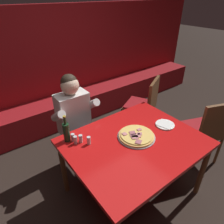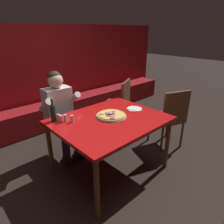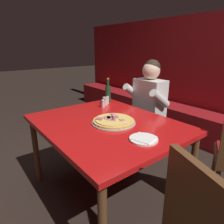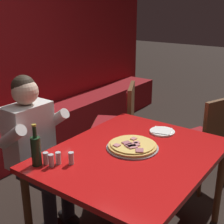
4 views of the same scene
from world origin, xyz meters
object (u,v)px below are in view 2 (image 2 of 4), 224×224
object	(u,v)px
shaker_red_pepper_flakes	(59,118)
pizza	(111,115)
shaker_parmesan	(65,118)
beer_bottle	(53,112)
plate_white_paper	(135,109)
shaker_oregano	(72,119)
dining_chair_near_left	(119,102)
diner_seated_blue_shirt	(61,112)
dining_chair_by_booth	(170,115)
main_dining_table	(110,124)
shaker_black_pepper	(61,119)

from	to	relation	value
shaker_red_pepper_flakes	pizza	bearing A→B (deg)	-31.80
pizza	shaker_parmesan	bearing A→B (deg)	150.92
beer_bottle	shaker_parmesan	world-z (taller)	beer_bottle
plate_white_paper	shaker_oregano	size ratio (longest dim) A/B	2.44
shaker_parmesan	dining_chair_near_left	xyz separation A→B (m)	(1.34, 0.43, -0.23)
diner_seated_blue_shirt	shaker_red_pepper_flakes	bearing A→B (deg)	-122.44
dining_chair_by_booth	dining_chair_near_left	size ratio (longest dim) A/B	0.99
main_dining_table	shaker_black_pepper	world-z (taller)	shaker_black_pepper
pizza	dining_chair_near_left	world-z (taller)	dining_chair_near_left
main_dining_table	plate_white_paper	xyz separation A→B (m)	(0.46, -0.00, 0.08)
pizza	shaker_black_pepper	world-z (taller)	shaker_black_pepper
shaker_parmesan	shaker_black_pepper	world-z (taller)	same
dining_chair_by_booth	shaker_red_pepper_flakes	bearing A→B (deg)	160.50
main_dining_table	shaker_red_pepper_flakes	bearing A→B (deg)	142.51
diner_seated_blue_shirt	dining_chair_near_left	size ratio (longest dim) A/B	1.31
pizza	dining_chair_by_booth	xyz separation A→B (m)	(1.05, -0.23, -0.22)
plate_white_paper	shaker_black_pepper	bearing A→B (deg)	160.73
pizza	shaker_red_pepper_flakes	xyz separation A→B (m)	(-0.55, 0.34, 0.02)
pizza	beer_bottle	distance (m)	0.71
diner_seated_blue_shirt	dining_chair_by_booth	bearing A→B (deg)	-35.06
shaker_oregano	beer_bottle	bearing A→B (deg)	129.43
main_dining_table	shaker_red_pepper_flakes	size ratio (longest dim) A/B	15.52
shaker_parmesan	diner_seated_blue_shirt	xyz separation A→B (m)	(0.19, 0.45, -0.10)
shaker_red_pepper_flakes	diner_seated_blue_shirt	xyz separation A→B (m)	(0.24, 0.38, -0.10)
shaker_parmesan	dining_chair_by_booth	distance (m)	1.64
pizza	main_dining_table	bearing A→B (deg)	-145.29
beer_bottle	shaker_oregano	size ratio (longest dim) A/B	3.40
diner_seated_blue_shirt	dining_chair_by_booth	size ratio (longest dim) A/B	1.31
beer_bottle	dining_chair_near_left	xyz separation A→B (m)	(1.44, 0.33, -0.30)
beer_bottle	dining_chair_near_left	bearing A→B (deg)	12.81
beer_bottle	diner_seated_blue_shirt	world-z (taller)	diner_seated_blue_shirt
shaker_parmesan	dining_chair_by_booth	xyz separation A→B (m)	(1.54, -0.50, -0.24)
shaker_oregano	dining_chair_by_booth	bearing A→B (deg)	-16.05
beer_bottle	diner_seated_blue_shirt	size ratio (longest dim) A/B	0.23
plate_white_paper	dining_chair_by_booth	bearing A→B (deg)	-15.94
shaker_oregano	diner_seated_blue_shirt	world-z (taller)	diner_seated_blue_shirt
beer_bottle	shaker_red_pepper_flakes	size ratio (longest dim) A/B	3.40
shaker_red_pepper_flakes	shaker_black_pepper	bearing A→B (deg)	-87.99
shaker_red_pepper_flakes	diner_seated_blue_shirt	world-z (taller)	diner_seated_blue_shirt
dining_chair_by_booth	dining_chair_near_left	world-z (taller)	dining_chair_near_left
pizza	dining_chair_near_left	xyz separation A→B (m)	(0.85, 0.71, -0.21)
shaker_oregano	dining_chair_by_booth	world-z (taller)	dining_chair_by_booth
shaker_red_pepper_flakes	dining_chair_near_left	distance (m)	1.46
dining_chair_near_left	diner_seated_blue_shirt	bearing A→B (deg)	179.26
shaker_black_pepper	plate_white_paper	bearing A→B (deg)	-19.27
dining_chair_near_left	pizza	bearing A→B (deg)	-140.26
shaker_black_pepper	dining_chair_by_booth	world-z (taller)	dining_chair_by_booth
beer_bottle	shaker_parmesan	size ratio (longest dim) A/B	3.40
main_dining_table	shaker_red_pepper_flakes	xyz separation A→B (m)	(-0.49, 0.38, 0.11)
main_dining_table	diner_seated_blue_shirt	bearing A→B (deg)	108.07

